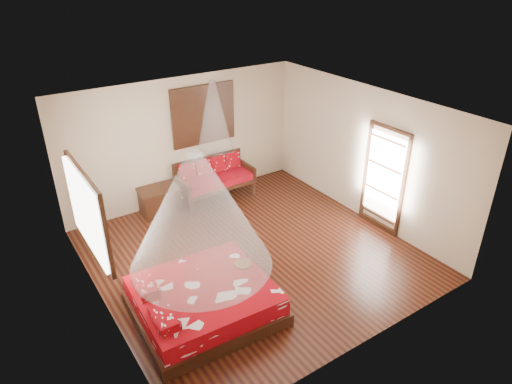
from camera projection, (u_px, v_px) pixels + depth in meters
room at (252, 188)px, 7.96m from camera, size 5.54×5.54×2.84m
bed at (203, 300)px, 7.07m from camera, size 2.18×1.99×0.64m
daybed at (214, 177)px, 10.37m from camera, size 1.74×0.77×0.94m
storage_chest at (159, 200)px, 9.88m from camera, size 0.87×0.66×0.57m
shutter_panel at (204, 115)px, 9.99m from camera, size 1.52×0.06×1.32m
window_left at (90, 211)px, 6.64m from camera, size 0.10×1.74×1.34m
glazed_door at (384, 179)px, 9.01m from camera, size 0.08×1.02×2.16m
wine_tray at (243, 262)px, 7.45m from camera, size 0.29×0.29×0.23m
mosquito_net_main at (198, 211)px, 6.34m from camera, size 2.09×2.09×1.80m
mosquito_net_daybed at (214, 116)px, 9.60m from camera, size 0.77×0.77×1.50m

